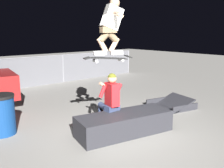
# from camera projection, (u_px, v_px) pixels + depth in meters

# --- Properties ---
(ground_plane) EXTENTS (40.00, 40.00, 0.00)m
(ground_plane) POSITION_uv_depth(u_px,v_px,m) (121.00, 136.00, 5.24)
(ground_plane) COLOR gray
(ledge_box_main) EXTENTS (2.19, 1.14, 0.45)m
(ledge_box_main) POSITION_uv_depth(u_px,v_px,m) (124.00, 124.00, 5.30)
(ledge_box_main) COLOR #28282D
(ledge_box_main) RESTS_ON ground
(person_sitting_on_ledge) EXTENTS (0.59, 0.78, 1.29)m
(person_sitting_on_ledge) POSITION_uv_depth(u_px,v_px,m) (110.00, 98.00, 5.50)
(person_sitting_on_ledge) COLOR #2D3856
(person_sitting_on_ledge) RESTS_ON ground
(skateboard) EXTENTS (1.03, 0.52, 0.13)m
(skateboard) POSITION_uv_depth(u_px,v_px,m) (108.00, 58.00, 5.05)
(skateboard) COLOR black
(skater_airborne) EXTENTS (0.63, 0.86, 1.12)m
(skater_airborne) POSITION_uv_depth(u_px,v_px,m) (111.00, 24.00, 4.93)
(skater_airborne) COLOR white
(kicker_ramp) EXTENTS (1.20, 1.20, 0.40)m
(kicker_ramp) POSITION_uv_depth(u_px,v_px,m) (171.00, 105.00, 7.18)
(kicker_ramp) COLOR #28282D
(kicker_ramp) RESTS_ON ground
(trash_bin) EXTENTS (0.57, 0.57, 0.87)m
(trash_bin) POSITION_uv_depth(u_px,v_px,m) (2.00, 115.00, 5.24)
(trash_bin) COLOR navy
(trash_bin) RESTS_ON ground
(fence_back) EXTENTS (12.05, 0.05, 1.21)m
(fence_back) POSITION_uv_depth(u_px,v_px,m) (17.00, 72.00, 9.46)
(fence_back) COLOR slate
(fence_back) RESTS_ON ground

